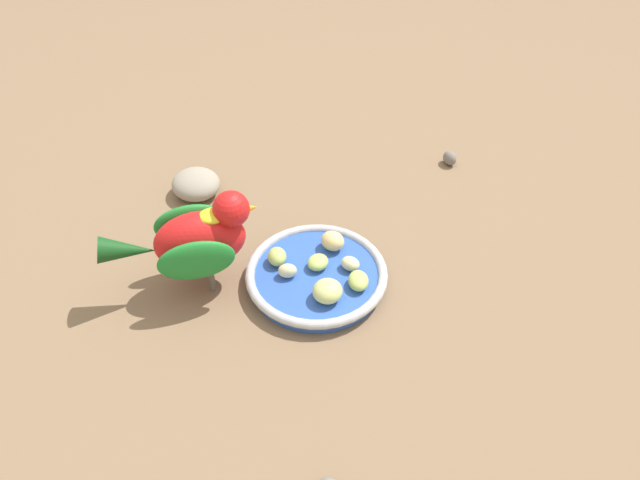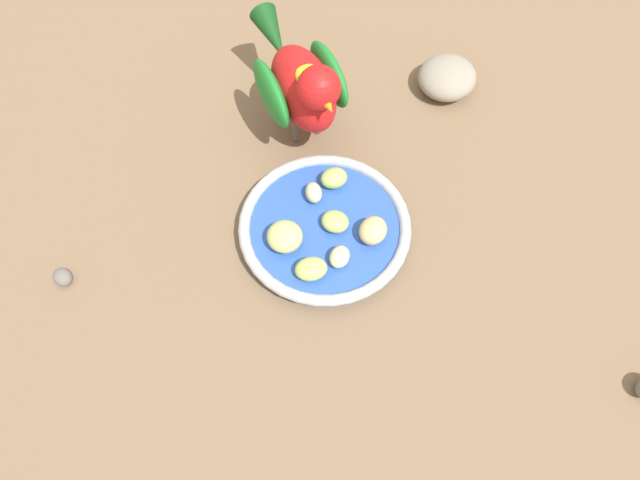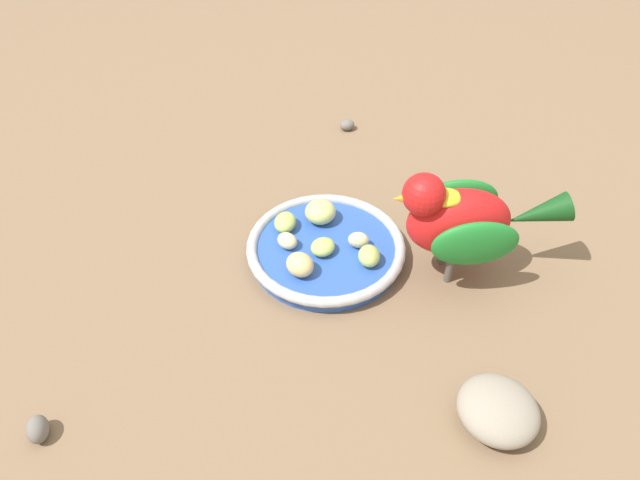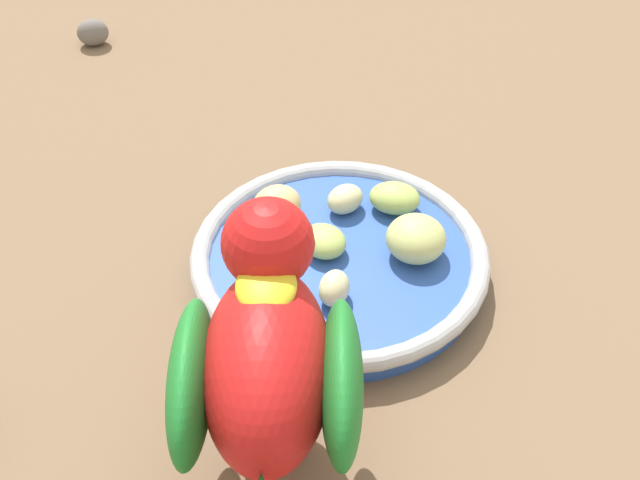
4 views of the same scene
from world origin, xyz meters
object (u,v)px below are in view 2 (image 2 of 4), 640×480
at_px(apple_piece_2, 335,222).
at_px(pebble_0, 63,277).
at_px(apple_piece_0, 334,178).
at_px(parrot, 302,83).
at_px(apple_piece_3, 314,193).
at_px(apple_piece_6, 373,231).
at_px(apple_piece_5, 311,269).
at_px(apple_piece_1, 340,257).
at_px(rock_large, 447,77).
at_px(feeding_bowl, 325,228).
at_px(apple_piece_4, 285,237).

xyz_separation_m(apple_piece_2, pebble_0, (0.14, 0.27, -0.02)).
xyz_separation_m(apple_piece_0, parrot, (0.10, -0.03, 0.05)).
bearing_deg(apple_piece_3, apple_piece_6, -166.86).
bearing_deg(apple_piece_5, apple_piece_3, -39.76).
xyz_separation_m(apple_piece_0, apple_piece_1, (-0.08, 0.06, -0.00)).
bearing_deg(pebble_0, apple_piece_6, -120.90).
distance_m(apple_piece_0, rock_large, 0.23).
bearing_deg(parrot, apple_piece_2, -10.30).
bearing_deg(pebble_0, apple_piece_1, -125.64).
distance_m(feeding_bowl, apple_piece_1, 0.05).
relative_size(apple_piece_6, rock_large, 0.43).
distance_m(apple_piece_2, apple_piece_3, 0.04).
relative_size(feeding_bowl, apple_piece_2, 6.23).
distance_m(apple_piece_4, pebble_0, 0.25).
height_order(apple_piece_2, pebble_0, apple_piece_2).
distance_m(feeding_bowl, apple_piece_0, 0.06).
xyz_separation_m(apple_piece_3, pebble_0, (0.10, 0.28, -0.02)).
height_order(feeding_bowl, parrot, parrot).
relative_size(apple_piece_2, parrot, 0.15).
distance_m(apple_piece_3, apple_piece_5, 0.10).
bearing_deg(parrot, feeding_bowl, -14.44).
relative_size(apple_piece_0, apple_piece_3, 1.21).
height_order(parrot, rock_large, parrot).
relative_size(parrot, rock_large, 2.60).
bearing_deg(apple_piece_5, rock_large, -70.45).
height_order(apple_piece_6, parrot, parrot).
height_order(apple_piece_1, apple_piece_6, apple_piece_6).
xyz_separation_m(apple_piece_1, apple_piece_3, (0.08, -0.03, 0.00)).
bearing_deg(apple_piece_3, apple_piece_1, 160.62).
height_order(apple_piece_4, apple_piece_5, apple_piece_4).
height_order(apple_piece_1, rock_large, rock_large).
distance_m(apple_piece_0, parrot, 0.12).
height_order(apple_piece_0, rock_large, same).
xyz_separation_m(parrot, pebble_0, (-0.00, 0.34, -0.08)).
relative_size(apple_piece_0, rock_large, 0.39).
bearing_deg(apple_piece_2, apple_piece_6, -147.36).
relative_size(apple_piece_1, apple_piece_6, 0.77).
xyz_separation_m(feeding_bowl, pebble_0, (0.13, 0.26, -0.01)).
bearing_deg(apple_piece_0, pebble_0, 72.89).
height_order(apple_piece_6, pebble_0, apple_piece_6).
bearing_deg(pebble_0, apple_piece_5, -128.40).
distance_m(apple_piece_0, apple_piece_5, 0.12).
bearing_deg(apple_piece_6, apple_piece_0, -8.08).
xyz_separation_m(parrot, rock_large, (-0.06, -0.19, -0.06)).
bearing_deg(pebble_0, apple_piece_2, -117.25).
xyz_separation_m(apple_piece_3, apple_piece_6, (-0.08, -0.02, 0.00)).
relative_size(apple_piece_2, rock_large, 0.39).
height_order(apple_piece_3, apple_piece_6, apple_piece_6).
distance_m(apple_piece_1, pebble_0, 0.30).
height_order(feeding_bowl, rock_large, rock_large).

